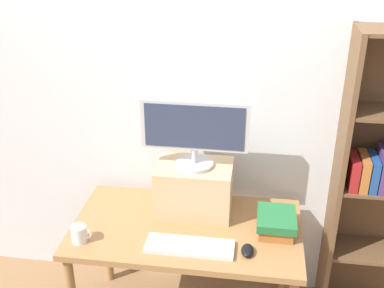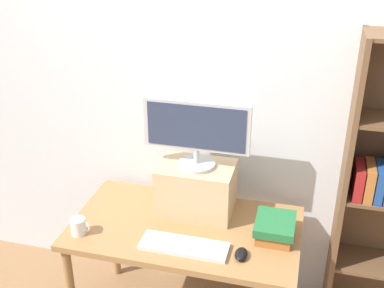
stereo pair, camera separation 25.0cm
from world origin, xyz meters
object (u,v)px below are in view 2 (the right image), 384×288
Objects in this scene: riser_box at (196,188)px; book_stack at (275,228)px; keyboard at (184,246)px; computer_mouse at (241,254)px; desk at (185,237)px; computer_monitor at (197,131)px; coffee_mug at (79,226)px.

book_stack is at bearing -16.43° from riser_box.
computer_mouse is at bearing 0.44° from keyboard.
keyboard is (0.03, -0.36, -0.13)m from riser_box.
computer_monitor reaches higher than desk.
desk is 4.93× the size of book_stack.
coffee_mug is (-0.55, -0.38, -0.46)m from computer_monitor.
computer_monitor is 5.23× the size of coffee_mug.
book_stack is (0.46, -0.14, -0.45)m from computer_monitor.
computer_mouse is at bearing -47.66° from computer_monitor.
computer_mouse is (0.30, 0.00, 0.01)m from keyboard.
computer_monitor is at bearing 94.16° from keyboard.
desk is at bearing -97.40° from computer_monitor.
computer_monitor is 0.81m from coffee_mug.
desk is at bearing -97.33° from riser_box.
desk is at bearing 150.95° from computer_mouse.
book_stack is at bearing 3.18° from desk.
riser_box reaches higher than keyboard.
desk is at bearing 103.70° from keyboard.
desk is at bearing 22.08° from coffee_mug.
computer_mouse is 0.88m from coffee_mug.
riser_box is at bearing 94.15° from keyboard.
riser_box is 0.36m from computer_monitor.
keyboard is at bearing 2.34° from coffee_mug.
computer_mouse is 0.93× the size of coffee_mug.
computer_mouse is (0.32, -0.35, -0.13)m from riser_box.
computer_monitor is 0.66m from book_stack.
riser_box is 0.72× the size of computer_monitor.
coffee_mug is (-0.88, -0.03, 0.03)m from computer_mouse.
coffee_mug is at bearing -178.30° from computer_mouse.
keyboard is 4.40× the size of computer_mouse.
keyboard is at bearing -153.43° from book_stack.
book_stack is (0.44, 0.22, 0.04)m from keyboard.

